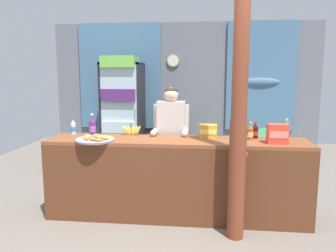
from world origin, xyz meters
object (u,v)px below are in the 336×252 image
(snack_box_crackers, at_px, (278,134))
(soda_bottle_iced_tea, at_px, (250,132))
(timber_post, at_px, (239,125))
(stall_counter, at_px, (176,172))
(bottle_shelf_rack, at_px, (171,136))
(banana_bunch, at_px, (131,130))
(soda_bottle_water, at_px, (73,127))
(soda_bottle_orange_soda, at_px, (286,131))
(pastry_tray, at_px, (95,139))
(drink_fridge, at_px, (123,108))
(plastic_lawn_chair, at_px, (253,150))
(shopkeeper, at_px, (171,132))
(soda_bottle_cola, at_px, (255,131))
(snack_box_choco_powder, at_px, (208,131))
(soda_bottle_grape_soda, at_px, (92,126))

(snack_box_crackers, bearing_deg, soda_bottle_iced_tea, 147.55)
(timber_post, bearing_deg, stall_counter, 152.69)
(bottle_shelf_rack, relative_size, banana_bunch, 4.15)
(stall_counter, distance_m, snack_box_crackers, 1.24)
(soda_bottle_water, xyz_separation_m, soda_bottle_orange_soda, (2.67, -0.09, 0.02))
(bottle_shelf_rack, height_order, pastry_tray, bottle_shelf_rack)
(banana_bunch, bearing_deg, drink_fridge, 107.35)
(plastic_lawn_chair, bearing_deg, bottle_shelf_rack, 158.41)
(shopkeeper, bearing_deg, soda_bottle_water, -169.96)
(soda_bottle_iced_tea, xyz_separation_m, pastry_tray, (-1.81, -0.26, -0.07))
(soda_bottle_cola, bearing_deg, snack_box_choco_powder, -177.66)
(timber_post, distance_m, drink_fridge, 3.06)
(snack_box_crackers, bearing_deg, plastic_lawn_chair, 89.87)
(soda_bottle_grape_soda, bearing_deg, snack_box_choco_powder, 1.49)
(soda_bottle_cola, bearing_deg, plastic_lawn_chair, 81.96)
(drink_fridge, distance_m, soda_bottle_grape_soda, 1.86)
(soda_bottle_water, bearing_deg, drink_fridge, 83.05)
(soda_bottle_grape_soda, bearing_deg, bottle_shelf_rack, 69.30)
(timber_post, bearing_deg, snack_box_crackers, 37.56)
(plastic_lawn_chair, distance_m, soda_bottle_cola, 1.56)
(bottle_shelf_rack, relative_size, soda_bottle_iced_tea, 5.04)
(stall_counter, height_order, drink_fridge, drink_fridge)
(soda_bottle_iced_tea, height_order, snack_box_choco_powder, soda_bottle_iced_tea)
(drink_fridge, distance_m, soda_bottle_orange_soda, 3.08)
(bottle_shelf_rack, distance_m, banana_bunch, 2.06)
(plastic_lawn_chair, distance_m, banana_bunch, 2.31)
(soda_bottle_orange_soda, xyz_separation_m, snack_box_choco_powder, (-0.92, 0.04, -0.03))
(soda_bottle_iced_tea, bearing_deg, banana_bunch, 173.88)
(soda_bottle_grape_soda, distance_m, soda_bottle_cola, 2.03)
(snack_box_crackers, bearing_deg, soda_bottle_orange_soda, 56.51)
(snack_box_crackers, relative_size, pastry_tray, 0.50)
(drink_fridge, relative_size, soda_bottle_iced_tea, 9.42)
(snack_box_crackers, relative_size, banana_bunch, 0.85)
(plastic_lawn_chair, distance_m, shopkeeper, 1.81)
(soda_bottle_water, bearing_deg, soda_bottle_iced_tea, -3.67)
(bottle_shelf_rack, xyz_separation_m, soda_bottle_orange_soda, (1.60, -2.08, 0.49))
(soda_bottle_grape_soda, relative_size, soda_bottle_cola, 1.41)
(bottle_shelf_rack, xyz_separation_m, pastry_tray, (-0.64, -2.40, 0.41))
(drink_fridge, bearing_deg, snack_box_crackers, -42.30)
(drink_fridge, distance_m, pastry_tray, 2.19)
(stall_counter, relative_size, shopkeeper, 1.99)
(soda_bottle_grape_soda, distance_m, banana_bunch, 0.49)
(snack_box_crackers, distance_m, banana_bunch, 1.78)
(shopkeeper, xyz_separation_m, snack_box_choco_powder, (0.49, -0.27, 0.07))
(soda_bottle_iced_tea, relative_size, snack_box_choco_powder, 1.02)
(soda_bottle_water, distance_m, snack_box_choco_powder, 1.75)
(soda_bottle_water, distance_m, banana_bunch, 0.77)
(stall_counter, xyz_separation_m, soda_bottle_orange_soda, (1.30, 0.25, 0.48))
(bottle_shelf_rack, relative_size, shopkeeper, 0.70)
(drink_fridge, relative_size, soda_bottle_orange_soda, 8.13)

